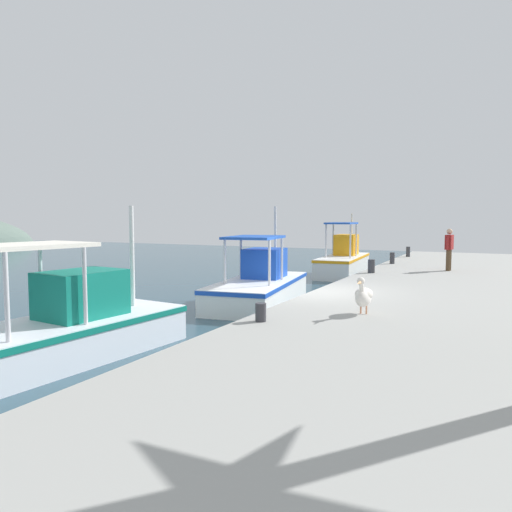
# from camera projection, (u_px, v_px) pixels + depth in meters

# --- Properties ---
(fishing_boat_nearest) EXTENTS (5.87, 2.50, 3.11)m
(fishing_boat_nearest) POSITION_uv_depth(u_px,v_px,m) (56.00, 331.00, 9.30)
(fishing_boat_nearest) COLOR white
(fishing_boat_nearest) RESTS_ON ground
(fishing_boat_second) EXTENTS (5.74, 2.92, 3.27)m
(fishing_boat_second) POSITION_uv_depth(u_px,v_px,m) (260.00, 285.00, 15.72)
(fishing_boat_second) COLOR white
(fishing_boat_second) RESTS_ON ground
(fishing_boat_third) EXTENTS (5.82, 2.16, 3.09)m
(fishing_boat_third) POSITION_uv_depth(u_px,v_px,m) (344.00, 261.00, 23.76)
(fishing_boat_third) COLOR white
(fishing_boat_third) RESTS_ON ground
(pelican) EXTENTS (0.95, 0.39, 0.82)m
(pelican) POSITION_uv_depth(u_px,v_px,m) (363.00, 295.00, 9.97)
(pelican) COLOR tan
(pelican) RESTS_ON quay_pier
(fisherman_standing) EXTENTS (0.64, 0.30, 1.63)m
(fisherman_standing) POSITION_uv_depth(u_px,v_px,m) (449.00, 247.00, 18.28)
(fisherman_standing) COLOR #4C3823
(fisherman_standing) RESTS_ON quay_pier
(mooring_bollard_nearest) EXTENTS (0.22, 0.22, 0.36)m
(mooring_bollard_nearest) POSITION_uv_depth(u_px,v_px,m) (261.00, 312.00, 9.29)
(mooring_bollard_nearest) COLOR #333338
(mooring_bollard_nearest) RESTS_ON quay_pier
(mooring_bollard_second) EXTENTS (0.26, 0.26, 0.50)m
(mooring_bollard_second) POSITION_uv_depth(u_px,v_px,m) (371.00, 266.00, 17.59)
(mooring_bollard_second) COLOR #333338
(mooring_bollard_second) RESTS_ON quay_pier
(mooring_bollard_third) EXTENTS (0.21, 0.21, 0.51)m
(mooring_bollard_third) POSITION_uv_depth(u_px,v_px,m) (392.00, 258.00, 21.15)
(mooring_bollard_third) COLOR #333338
(mooring_bollard_third) RESTS_ON quay_pier
(mooring_bollard_fourth) EXTENTS (0.21, 0.21, 0.54)m
(mooring_bollard_fourth) POSITION_uv_depth(u_px,v_px,m) (408.00, 252.00, 25.01)
(mooring_bollard_fourth) COLOR #333338
(mooring_bollard_fourth) RESTS_ON quay_pier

